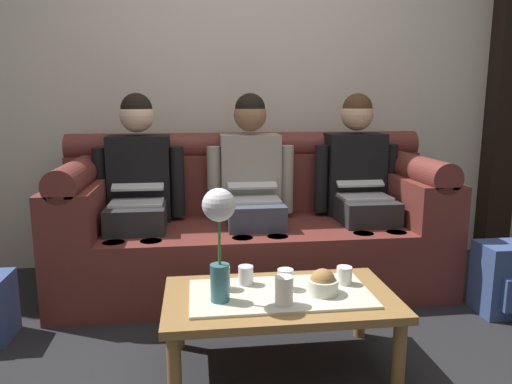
{
  "coord_description": "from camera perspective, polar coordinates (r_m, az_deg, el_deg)",
  "views": [
    {
      "loc": [
        -0.36,
        -1.82,
        1.18
      ],
      "look_at": [
        -0.02,
        0.8,
        0.68
      ],
      "focal_mm": 33.95,
      "sensor_mm": 36.0,
      "label": 1
    }
  ],
  "objects": [
    {
      "name": "ground_plane",
      "position": [
        2.2,
        3.44,
        -21.66
      ],
      "size": [
        14.0,
        14.0,
        0.0
      ],
      "primitive_type": "plane",
      "color": "black"
    },
    {
      "name": "snack_bowl",
      "position": [
        2.15,
        7.86,
        -10.65
      ],
      "size": [
        0.14,
        0.14,
        0.11
      ],
      "color": "silver",
      "rests_on": "coffee_table"
    },
    {
      "name": "timber_pillar",
      "position": [
        4.11,
        27.37,
        13.42
      ],
      "size": [
        0.2,
        0.2,
        2.9
      ],
      "primitive_type": "cube",
      "color": "black",
      "rests_on": "ground_plane"
    },
    {
      "name": "person_right",
      "position": [
        3.21,
        12.1,
        1.24
      ],
      "size": [
        0.56,
        0.67,
        1.22
      ],
      "color": "#232326",
      "rests_on": "ground_plane"
    },
    {
      "name": "cup_near_right",
      "position": [
        2.23,
        -1.22,
        -9.77
      ],
      "size": [
        0.07,
        0.07,
        0.09
      ],
      "primitive_type": "cylinder",
      "color": "silver",
      "rests_on": "coffee_table"
    },
    {
      "name": "cup_far_center",
      "position": [
        2.02,
        3.31,
        -11.51
      ],
      "size": [
        0.08,
        0.08,
        0.12
      ],
      "primitive_type": "cylinder",
      "color": "white",
      "rests_on": "coffee_table"
    },
    {
      "name": "cup_near_left",
      "position": [
        2.18,
        3.48,
        -10.21
      ],
      "size": [
        0.07,
        0.07,
        0.09
      ],
      "primitive_type": "cylinder",
      "color": "silver",
      "rests_on": "coffee_table"
    },
    {
      "name": "person_left",
      "position": [
        3.05,
        -13.72,
        0.67
      ],
      "size": [
        0.56,
        0.67,
        1.22
      ],
      "color": "#232326",
      "rests_on": "ground_plane"
    },
    {
      "name": "couch",
      "position": [
        3.12,
        -0.47,
        -4.25
      ],
      "size": [
        2.36,
        0.88,
        0.96
      ],
      "color": "maroon",
      "rests_on": "ground_plane"
    },
    {
      "name": "person_middle",
      "position": [
        3.05,
        -0.47,
        0.99
      ],
      "size": [
        0.56,
        0.67,
        1.22
      ],
      "color": "#383D4C",
      "rests_on": "ground_plane"
    },
    {
      "name": "flower_vase",
      "position": [
        1.98,
        -4.37,
        -4.23
      ],
      "size": [
        0.14,
        0.14,
        0.48
      ],
      "color": "#336672",
      "rests_on": "coffee_table"
    },
    {
      "name": "coffee_table",
      "position": [
        2.18,
        2.84,
        -12.94
      ],
      "size": [
        1.01,
        0.57,
        0.35
      ],
      "color": "olive",
      "rests_on": "ground_plane"
    },
    {
      "name": "backpack_right",
      "position": [
        3.08,
        27.77,
        -9.09
      ],
      "size": [
        0.35,
        0.28,
        0.4
      ],
      "color": "#33477A",
      "rests_on": "ground_plane"
    },
    {
      "name": "back_wall_patterned",
      "position": [
        3.55,
        -1.56,
        15.19
      ],
      "size": [
        6.0,
        0.12,
        2.9
      ],
      "primitive_type": "cube",
      "color": "beige",
      "rests_on": "ground_plane"
    },
    {
      "name": "cup_far_right",
      "position": [
        2.27,
        10.36,
        -9.63
      ],
      "size": [
        0.07,
        0.07,
        0.08
      ],
      "primitive_type": "cylinder",
      "color": "white",
      "rests_on": "coffee_table"
    },
    {
      "name": "cup_far_left",
      "position": [
        2.18,
        -4.0,
        -10.05
      ],
      "size": [
        0.07,
        0.07,
        0.1
      ],
      "primitive_type": "cylinder",
      "color": "#DBB77A",
      "rests_on": "coffee_table"
    }
  ]
}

